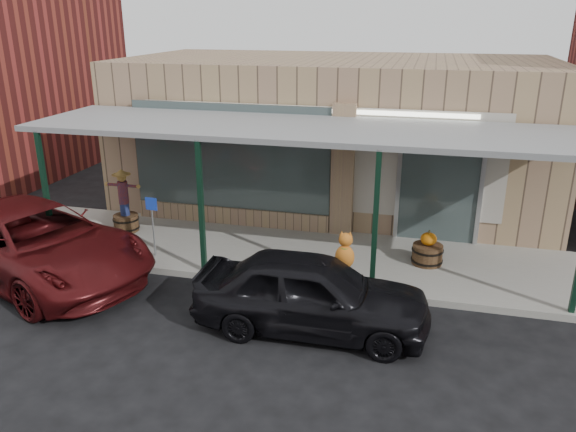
% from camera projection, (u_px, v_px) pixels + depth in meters
% --- Properties ---
extents(ground, '(120.00, 120.00, 0.00)m').
position_uv_depth(ground, '(254.00, 340.00, 9.79)').
color(ground, black).
rests_on(ground, ground).
extents(sidewalk, '(40.00, 3.20, 0.15)m').
position_uv_depth(sidewalk, '(301.00, 255.00, 13.05)').
color(sidewalk, gray).
rests_on(sidewalk, ground).
extents(storefront, '(12.00, 6.25, 4.20)m').
position_uv_depth(storefront, '(336.00, 132.00, 16.53)').
color(storefront, '#8E6E57').
rests_on(storefront, ground).
extents(awning, '(12.00, 3.00, 3.04)m').
position_uv_depth(awning, '(301.00, 131.00, 12.02)').
color(awning, gray).
rests_on(awning, ground).
extents(block_buildings_near, '(61.00, 8.00, 8.00)m').
position_uv_depth(block_buildings_near, '(411.00, 72.00, 16.45)').
color(block_buildings_near, maroon).
rests_on(block_buildings_near, ground).
extents(barrel_scarecrow, '(0.96, 0.79, 1.62)m').
position_uv_depth(barrel_scarecrow, '(125.00, 210.00, 14.19)').
color(barrel_scarecrow, brown).
rests_on(barrel_scarecrow, sidewalk).
extents(barrel_pumpkin, '(0.71, 0.71, 0.78)m').
position_uv_depth(barrel_pumpkin, '(427.00, 252.00, 12.37)').
color(barrel_pumpkin, brown).
rests_on(barrel_pumpkin, sidewalk).
extents(handicap_sign, '(0.29, 0.05, 1.39)m').
position_uv_depth(handicap_sign, '(152.00, 219.00, 12.58)').
color(handicap_sign, gray).
rests_on(handicap_sign, sidewalk).
extents(parked_sedan, '(4.20, 1.81, 1.63)m').
position_uv_depth(parked_sedan, '(312.00, 293.00, 9.94)').
color(parked_sedan, black).
rests_on(parked_sedan, ground).
extents(car_maroon, '(6.21, 4.45, 1.57)m').
position_uv_depth(car_maroon, '(35.00, 243.00, 11.93)').
color(car_maroon, '#4E0F11').
rests_on(car_maroon, ground).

